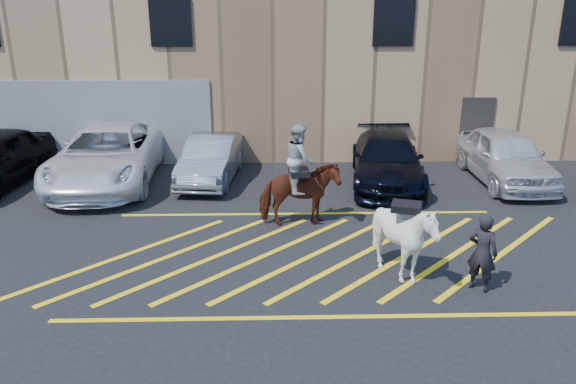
{
  "coord_description": "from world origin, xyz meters",
  "views": [
    {
      "loc": [
        -0.81,
        -11.37,
        5.32
      ],
      "look_at": [
        -0.51,
        0.2,
        1.3
      ],
      "focal_mm": 35.0,
      "sensor_mm": 36.0,
      "label": 1
    }
  ],
  "objects_px": {
    "car_white_suv": "(505,156)",
    "mounted_bay": "(299,186)",
    "handler": "(482,253)",
    "car_white_pickup": "(107,155)",
    "car_silver_sedan": "(212,159)",
    "saddled_white": "(404,239)",
    "car_blue_suv": "(387,160)"
  },
  "relations": [
    {
      "from": "car_white_suv",
      "to": "mounted_bay",
      "type": "relative_size",
      "value": 1.84
    },
    {
      "from": "handler",
      "to": "car_white_pickup",
      "type": "bearing_deg",
      "value": 0.17
    },
    {
      "from": "car_white_suv",
      "to": "car_silver_sedan",
      "type": "bearing_deg",
      "value": 177.62
    },
    {
      "from": "car_silver_sedan",
      "to": "saddled_white",
      "type": "relative_size",
      "value": 2.15
    },
    {
      "from": "car_blue_suv",
      "to": "saddled_white",
      "type": "relative_size",
      "value": 2.63
    },
    {
      "from": "car_white_pickup",
      "to": "handler",
      "type": "bearing_deg",
      "value": -39.95
    },
    {
      "from": "car_silver_sedan",
      "to": "car_white_suv",
      "type": "distance_m",
      "value": 8.9
    },
    {
      "from": "car_silver_sedan",
      "to": "car_blue_suv",
      "type": "distance_m",
      "value": 5.31
    },
    {
      "from": "car_white_suv",
      "to": "handler",
      "type": "bearing_deg",
      "value": -114.63
    },
    {
      "from": "car_white_pickup",
      "to": "car_white_suv",
      "type": "relative_size",
      "value": 1.31
    },
    {
      "from": "car_blue_suv",
      "to": "saddled_white",
      "type": "bearing_deg",
      "value": -90.68
    },
    {
      "from": "car_silver_sedan",
      "to": "handler",
      "type": "xyz_separation_m",
      "value": [
        5.83,
        -7.05,
        0.1
      ]
    },
    {
      "from": "car_silver_sedan",
      "to": "handler",
      "type": "height_order",
      "value": "handler"
    },
    {
      "from": "saddled_white",
      "to": "car_blue_suv",
      "type": "bearing_deg",
      "value": 82.09
    },
    {
      "from": "car_blue_suv",
      "to": "car_white_suv",
      "type": "relative_size",
      "value": 1.07
    },
    {
      "from": "car_white_pickup",
      "to": "car_silver_sedan",
      "type": "height_order",
      "value": "car_white_pickup"
    },
    {
      "from": "mounted_bay",
      "to": "car_blue_suv",
      "type": "bearing_deg",
      "value": 49.7
    },
    {
      "from": "car_silver_sedan",
      "to": "mounted_bay",
      "type": "xyz_separation_m",
      "value": [
        2.51,
        -3.75,
        0.35
      ]
    },
    {
      "from": "handler",
      "to": "saddled_white",
      "type": "bearing_deg",
      "value": 18.98
    },
    {
      "from": "car_white_suv",
      "to": "car_white_pickup",
      "type": "bearing_deg",
      "value": 179.05
    },
    {
      "from": "mounted_bay",
      "to": "saddled_white",
      "type": "xyz_separation_m",
      "value": [
        1.93,
        -2.82,
        -0.16
      ]
    },
    {
      "from": "car_blue_suv",
      "to": "car_white_pickup",
      "type": "bearing_deg",
      "value": -174.88
    },
    {
      "from": "car_blue_suv",
      "to": "handler",
      "type": "xyz_separation_m",
      "value": [
        0.54,
        -6.57,
        0.05
      ]
    },
    {
      "from": "car_white_pickup",
      "to": "car_silver_sedan",
      "type": "relative_size",
      "value": 1.49
    },
    {
      "from": "car_white_pickup",
      "to": "saddled_white",
      "type": "height_order",
      "value": "saddled_white"
    },
    {
      "from": "car_blue_suv",
      "to": "car_white_suv",
      "type": "bearing_deg",
      "value": 8.7
    },
    {
      "from": "mounted_bay",
      "to": "car_silver_sedan",
      "type": "bearing_deg",
      "value": 123.77
    },
    {
      "from": "car_white_pickup",
      "to": "mounted_bay",
      "type": "height_order",
      "value": "mounted_bay"
    },
    {
      "from": "car_white_suv",
      "to": "mounted_bay",
      "type": "height_order",
      "value": "mounted_bay"
    },
    {
      "from": "car_silver_sedan",
      "to": "mounted_bay",
      "type": "distance_m",
      "value": 4.52
    },
    {
      "from": "car_white_pickup",
      "to": "mounted_bay",
      "type": "xyz_separation_m",
      "value": [
        5.6,
        -3.58,
        0.18
      ]
    },
    {
      "from": "car_blue_suv",
      "to": "mounted_bay",
      "type": "bearing_deg",
      "value": -123.08
    }
  ]
}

